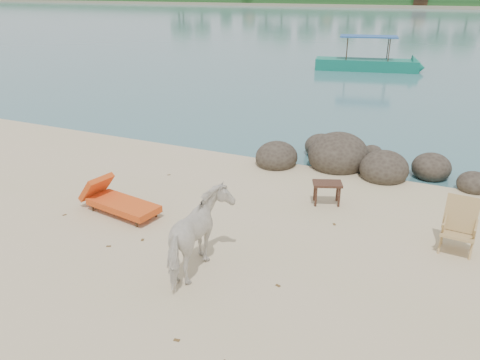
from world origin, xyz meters
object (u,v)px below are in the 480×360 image
(cow, at_px, (200,237))
(lounge_chair, at_px, (123,202))
(boat_near, at_px, (368,42))
(side_table, at_px, (327,194))
(deck_chair, at_px, (459,229))
(boulders, at_px, (350,160))

(cow, relative_size, lounge_chair, 0.81)
(cow, xyz_separation_m, boat_near, (-1.69, 25.04, 0.99))
(side_table, distance_m, deck_chair, 3.18)
(boulders, bearing_deg, cow, -101.31)
(deck_chair, relative_size, boat_near, 0.15)
(boulders, distance_m, deck_chair, 4.92)
(boulders, distance_m, side_table, 2.77)
(boulders, relative_size, cow, 3.58)
(boulders, distance_m, cow, 6.82)
(boat_near, bearing_deg, boulders, -92.39)
(deck_chair, xyz_separation_m, boat_near, (-6.01, 22.27, 1.22))
(boat_near, bearing_deg, cow, -97.87)
(boulders, xyz_separation_m, boat_near, (-3.02, 18.37, 1.50))
(boulders, distance_m, lounge_chair, 6.75)
(side_table, height_order, boat_near, boat_near)
(deck_chair, height_order, boat_near, boat_near)
(deck_chair, bearing_deg, boat_near, 109.66)
(cow, distance_m, lounge_chair, 3.16)
(side_table, relative_size, deck_chair, 0.65)
(boulders, bearing_deg, side_table, -89.42)
(cow, distance_m, deck_chair, 5.14)
(boulders, height_order, cow, cow)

